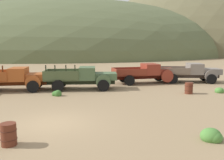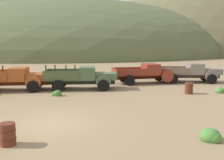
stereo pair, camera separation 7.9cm
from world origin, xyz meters
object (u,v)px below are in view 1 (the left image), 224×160
at_px(truck_oxide_orange, 18,78).
at_px(oil_drum_foreground, 189,88).
at_px(truck_weathered_green, 86,78).
at_px(truck_primer_gray, 194,72).
at_px(truck_rust_red, 149,73).
at_px(oil_drum_by_truck, 9,134).

bearing_deg(truck_oxide_orange, oil_drum_foreground, -12.68).
distance_m(truck_weathered_green, truck_primer_gray, 11.04).
height_order(truck_oxide_orange, oil_drum_foreground, truck_oxide_orange).
xyz_separation_m(truck_rust_red, oil_drum_foreground, (0.96, -5.66, -0.57)).
height_order(truck_weathered_green, oil_drum_by_truck, truck_weathered_green).
height_order(truck_oxide_orange, truck_primer_gray, truck_oxide_orange).
bearing_deg(oil_drum_by_truck, truck_weathered_green, 67.05).
xyz_separation_m(truck_primer_gray, oil_drum_by_truck, (-15.60, -12.03, -0.56)).
relative_size(truck_rust_red, truck_primer_gray, 0.99).
bearing_deg(truck_primer_gray, oil_drum_by_truck, -125.04).
bearing_deg(truck_weathered_green, truck_rust_red, 26.20).
distance_m(truck_oxide_orange, truck_weathered_green, 5.61).
xyz_separation_m(truck_rust_red, oil_drum_by_truck, (-11.06, -12.69, -0.57)).
bearing_deg(truck_rust_red, truck_primer_gray, -6.54).
xyz_separation_m(truck_primer_gray, oil_drum_foreground, (-3.58, -5.01, -0.56)).
relative_size(truck_rust_red, oil_drum_foreground, 7.19).
bearing_deg(oil_drum_foreground, truck_weathered_green, 152.34).
distance_m(truck_rust_red, oil_drum_foreground, 5.77).
bearing_deg(oil_drum_foreground, truck_rust_red, 99.61).
bearing_deg(truck_weathered_green, oil_drum_by_truck, -102.22).
distance_m(truck_oxide_orange, truck_rust_red, 12.02).
bearing_deg(truck_weathered_green, truck_primer_gray, 16.61).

